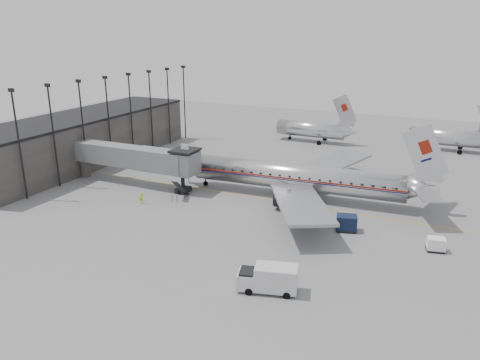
% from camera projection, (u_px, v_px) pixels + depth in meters
% --- Properties ---
extents(ground, '(160.00, 160.00, 0.00)m').
position_uv_depth(ground, '(230.00, 211.00, 60.84)').
color(ground, slate).
rests_on(ground, ground).
extents(terminal, '(12.00, 46.00, 8.00)m').
position_uv_depth(terminal, '(81.00, 140.00, 81.95)').
color(terminal, '#383533').
rests_on(terminal, ground).
extents(apron_line, '(60.00, 0.15, 0.01)m').
position_uv_depth(apron_line, '(268.00, 200.00, 64.79)').
color(apron_line, gold).
rests_on(apron_line, ground).
extents(jet_bridge, '(21.00, 6.20, 7.10)m').
position_uv_depth(jet_bridge, '(140.00, 158.00, 69.44)').
color(jet_bridge, '#575A5C').
rests_on(jet_bridge, ground).
extents(floodlight_masts, '(0.90, 42.25, 15.25)m').
position_uv_depth(floodlight_masts, '(120.00, 115.00, 80.55)').
color(floodlight_masts, black).
rests_on(floodlight_masts, ground).
extents(distant_aircraft_near, '(16.39, 3.20, 10.26)m').
position_uv_depth(distant_aircraft_near, '(312.00, 129.00, 96.85)').
color(distant_aircraft_near, silver).
rests_on(distant_aircraft_near, ground).
extents(distant_aircraft_mid, '(16.39, 3.20, 10.26)m').
position_uv_depth(distant_aircraft_mid, '(449.00, 137.00, 89.78)').
color(distant_aircraft_mid, silver).
rests_on(distant_aircraft_mid, ground).
extents(airliner, '(37.19, 34.37, 11.76)m').
position_uv_depth(airliner, '(301.00, 178.00, 64.62)').
color(airliner, silver).
rests_on(airliner, ground).
extents(service_van, '(5.72, 3.39, 2.53)m').
position_uv_depth(service_van, '(268.00, 278.00, 41.87)').
color(service_van, silver).
rests_on(service_van, ground).
extents(baggage_cart_navy, '(2.81, 2.42, 1.89)m').
position_uv_depth(baggage_cart_navy, '(347.00, 223.00, 54.58)').
color(baggage_cart_navy, '#0E1938').
rests_on(baggage_cart_navy, ground).
extents(baggage_cart_white, '(2.17, 1.83, 1.49)m').
position_uv_depth(baggage_cart_white, '(436.00, 244.00, 49.66)').
color(baggage_cart_white, white).
rests_on(baggage_cart_white, ground).
extents(ramp_worker, '(0.71, 0.62, 1.63)m').
position_uv_depth(ramp_worker, '(141.00, 198.00, 63.09)').
color(ramp_worker, '#C0DC19').
rests_on(ramp_worker, ground).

